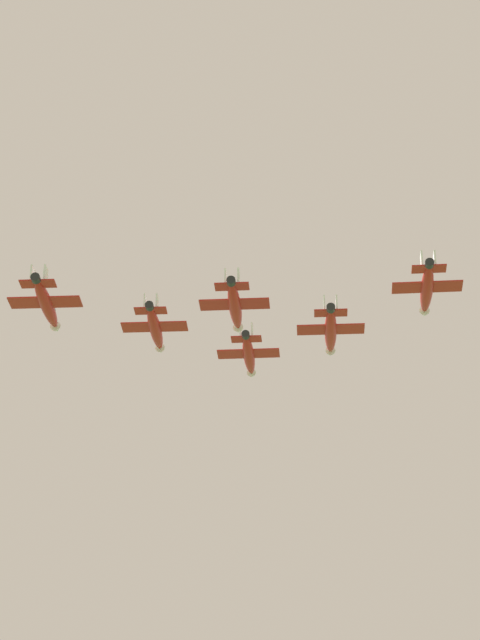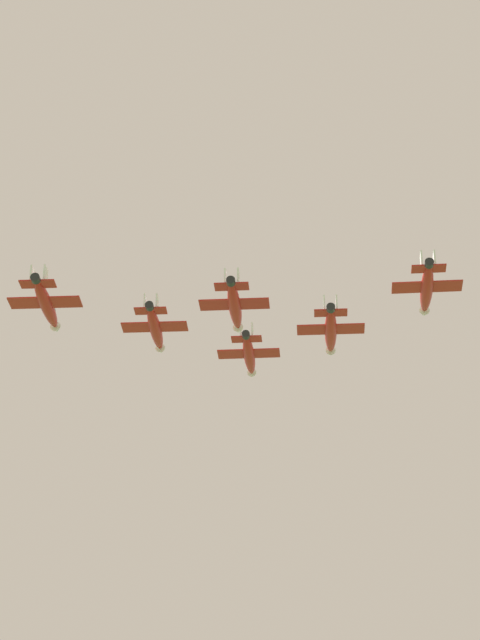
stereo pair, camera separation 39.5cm
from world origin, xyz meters
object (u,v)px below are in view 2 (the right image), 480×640
Objects in this scene: jet_right_wingman at (331,330)px; jet_right_outer at (427,288)px; jet_slot_rear at (235,305)px; jet_left_wingman at (155,328)px; jet_lead at (249,355)px; jet_left_outer at (46,304)px.

jet_right_wingman is 1.05× the size of jet_right_outer.
jet_right_outer is 0.99× the size of jet_slot_rear.
jet_right_wingman is at bearing -90.83° from jet_left_wingman.
jet_lead is 1.05× the size of jet_right_outer.
jet_left_outer is (34.20, 23.83, -5.95)m from jet_lead.
jet_right_outer is at bearing -139.56° from jet_lead.
jet_right_outer reaches higher than jet_left_outer.
jet_slot_rear is (8.10, 30.71, -7.22)m from jet_lead.
jet_left_wingman is 1.03× the size of jet_slot_rear.
jet_left_outer is 1.05× the size of jet_slot_rear.
jet_lead reaches higher than jet_slot_rear.
jet_left_outer is (17.10, 11.91, -3.49)m from jet_left_wingman.
jet_left_wingman is 21.38m from jet_slot_rear.
jet_right_wingman reaches higher than jet_right_outer.
jet_slot_rear is (-26.10, 6.88, -1.28)m from jet_left_outer.
jet_right_wingman is at bearing -69.42° from jet_left_outer.
jet_lead is 32.57m from jet_slot_rear.
jet_left_outer reaches higher than jet_slot_rear.
jet_right_outer is (-52.20, 13.76, 0.48)m from jet_left_outer.
jet_lead is at bearing 41.06° from jet_right_outer.
jet_slot_rear is at bearing 139.14° from jet_right_wingman.
jet_slot_rear is (17.10, 11.91, -3.42)m from jet_right_wingman.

